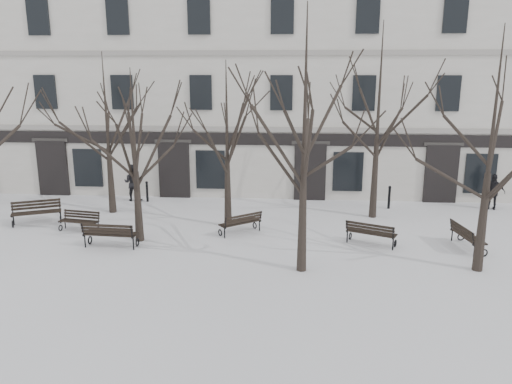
# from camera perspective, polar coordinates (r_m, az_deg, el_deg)

# --- Properties ---
(ground) EXTENTS (100.00, 100.00, 0.00)m
(ground) POSITION_cam_1_polar(r_m,az_deg,el_deg) (18.41, -4.22, -6.97)
(ground) COLOR white
(ground) RESTS_ON ground
(building) EXTENTS (40.40, 10.20, 11.40)m
(building) POSITION_cam_1_polar(r_m,az_deg,el_deg) (30.09, -0.71, 11.94)
(building) COLOR beige
(building) RESTS_ON ground
(tree_1) EXTENTS (4.62, 4.62, 6.59)m
(tree_1) POSITION_cam_1_polar(r_m,az_deg,el_deg) (19.23, -13.79, 6.26)
(tree_1) COLOR black
(tree_1) RESTS_ON ground
(tree_2) EXTENTS (5.94, 5.94, 8.49)m
(tree_2) POSITION_cam_1_polar(r_m,az_deg,el_deg) (15.68, 5.62, 9.31)
(tree_2) COLOR black
(tree_2) RESTS_ON ground
(tree_3) EXTENTS (5.51, 5.51, 7.87)m
(tree_3) POSITION_cam_1_polar(r_m,az_deg,el_deg) (17.31, 25.53, 7.18)
(tree_3) COLOR black
(tree_3) RESTS_ON ground
(tree_4) EXTENTS (5.11, 5.11, 7.29)m
(tree_4) POSITION_cam_1_polar(r_m,az_deg,el_deg) (23.59, -16.76, 8.49)
(tree_4) COLOR black
(tree_4) RESTS_ON ground
(tree_5) EXTENTS (4.83, 4.83, 6.90)m
(tree_5) POSITION_cam_1_polar(r_m,az_deg,el_deg) (20.56, -3.36, 7.64)
(tree_5) COLOR black
(tree_5) RESTS_ON ground
(tree_6) EXTENTS (5.97, 5.97, 8.52)m
(tree_6) POSITION_cam_1_polar(r_m,az_deg,el_deg) (22.40, 13.90, 10.39)
(tree_6) COLOR black
(tree_6) RESTS_ON ground
(bench_0) EXTENTS (2.09, 1.47, 1.01)m
(bench_0) POSITION_cam_1_polar(r_m,az_deg,el_deg) (23.59, -23.80, -2.04)
(bench_0) COLOR black
(bench_0) RESTS_ON ground
(bench_1) EXTENTS (2.04, 0.84, 1.01)m
(bench_1) POSITION_cam_1_polar(r_m,az_deg,el_deg) (19.50, -16.36, -4.60)
(bench_1) COLOR black
(bench_1) RESTS_ON ground
(bench_2) EXTENTS (1.95, 1.38, 0.94)m
(bench_2) POSITION_cam_1_polar(r_m,az_deg,el_deg) (19.47, 13.00, -4.53)
(bench_2) COLOR black
(bench_2) RESTS_ON ground
(bench_3) EXTENTS (1.71, 0.86, 0.83)m
(bench_3) POSITION_cam_1_polar(r_m,az_deg,el_deg) (21.92, -19.51, -3.07)
(bench_3) COLOR black
(bench_3) RESTS_ON ground
(bench_4) EXTENTS (1.76, 1.57, 0.89)m
(bench_4) POSITION_cam_1_polar(r_m,az_deg,el_deg) (20.29, -1.74, -3.49)
(bench_4) COLOR black
(bench_4) RESTS_ON ground
(bench_5) EXTENTS (0.93, 1.90, 0.92)m
(bench_5) POSITION_cam_1_polar(r_m,az_deg,el_deg) (20.23, 22.92, -4.62)
(bench_5) COLOR black
(bench_5) RESTS_ON ground
(bollard_a) EXTENTS (0.14, 0.14, 1.06)m
(bollard_a) POSITION_cam_1_polar(r_m,az_deg,el_deg) (25.74, -12.34, 0.14)
(bollard_a) COLOR black
(bollard_a) RESTS_ON ground
(bollard_b) EXTENTS (0.14, 0.14, 1.13)m
(bollard_b) POSITION_cam_1_polar(r_m,az_deg,el_deg) (24.72, 14.98, -0.49)
(bollard_b) COLOR black
(bollard_b) RESTS_ON ground
(pedestrian_b) EXTENTS (0.95, 0.76, 1.88)m
(pedestrian_b) POSITION_cam_1_polar(r_m,az_deg,el_deg) (26.25, -13.77, -0.94)
(pedestrian_b) COLOR black
(pedestrian_b) RESTS_ON ground
(pedestrian_c) EXTENTS (1.09, 0.69, 1.72)m
(pedestrian_c) POSITION_cam_1_polar(r_m,az_deg,el_deg) (26.43, 25.31, -1.80)
(pedestrian_c) COLOR black
(pedestrian_c) RESTS_ON ground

